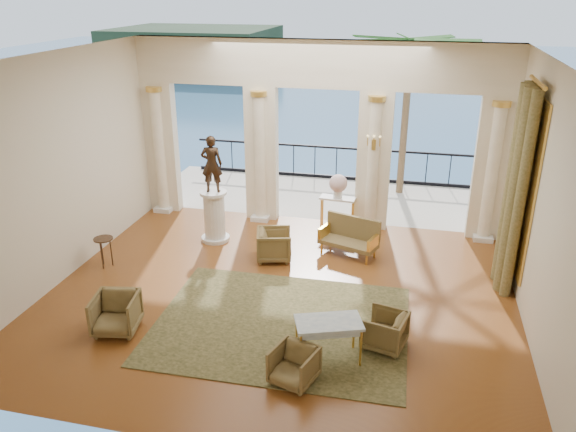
% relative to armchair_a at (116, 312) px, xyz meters
% --- Properties ---
extents(floor, '(9.00, 9.00, 0.00)m').
position_rel_armchair_a_xyz_m(floor, '(2.48, 1.79, -0.38)').
color(floor, '#552912').
rests_on(floor, ground).
extents(room_walls, '(9.00, 9.00, 9.00)m').
position_rel_armchair_a_xyz_m(room_walls, '(2.48, 0.68, 2.50)').
color(room_walls, beige).
rests_on(room_walls, ground).
extents(arcade, '(9.00, 0.56, 4.50)m').
position_rel_armchair_a_xyz_m(arcade, '(2.48, 5.62, 2.20)').
color(arcade, beige).
rests_on(arcade, ground).
extents(terrace, '(10.00, 3.60, 0.10)m').
position_rel_armchair_a_xyz_m(terrace, '(2.48, 7.59, -0.43)').
color(terrace, '#C0B3A1').
rests_on(terrace, ground).
extents(balustrade, '(9.00, 0.06, 1.03)m').
position_rel_armchair_a_xyz_m(balustrade, '(2.48, 9.19, 0.03)').
color(balustrade, black).
rests_on(balustrade, terrace).
extents(palm_tree, '(2.00, 2.00, 4.50)m').
position_rel_armchair_a_xyz_m(palm_tree, '(4.48, 8.39, 3.71)').
color(palm_tree, '#4C3823').
rests_on(palm_tree, terrace).
extents(headland, '(22.00, 18.00, 6.00)m').
position_rel_armchair_a_xyz_m(headland, '(-27.52, 71.79, -3.38)').
color(headland, black).
rests_on(headland, sea).
extents(sea, '(160.00, 160.00, 0.00)m').
position_rel_armchair_a_xyz_m(sea, '(2.48, 61.79, -6.38)').
color(sea, '#27587C').
rests_on(sea, ground).
extents(curtain, '(0.33, 1.40, 4.09)m').
position_rel_armchair_a_xyz_m(curtain, '(6.77, 3.29, 1.64)').
color(curtain, brown).
rests_on(curtain, ground).
extents(window_frame, '(0.04, 1.60, 3.40)m').
position_rel_armchair_a_xyz_m(window_frame, '(6.95, 3.29, 1.72)').
color(window_frame, gold).
rests_on(window_frame, room_walls).
extents(wall_sconce, '(0.30, 0.11, 0.33)m').
position_rel_armchair_a_xyz_m(wall_sconce, '(3.88, 5.30, 1.85)').
color(wall_sconce, gold).
rests_on(wall_sconce, arcade).
extents(rug, '(4.53, 3.56, 0.02)m').
position_rel_armchair_a_xyz_m(rug, '(2.75, 0.84, -0.37)').
color(rug, '#2B3217').
rests_on(rug, ground).
extents(armchair_a, '(0.86, 0.82, 0.76)m').
position_rel_armchair_a_xyz_m(armchair_a, '(0.00, 0.00, 0.00)').
color(armchair_a, '#4D3B1E').
rests_on(armchair_a, ground).
extents(armchair_b, '(0.78, 0.75, 0.64)m').
position_rel_armchair_a_xyz_m(armchair_b, '(3.32, -0.64, -0.06)').
color(armchair_b, '#4D3B1E').
rests_on(armchair_b, ground).
extents(armchair_c, '(0.76, 0.79, 0.68)m').
position_rel_armchair_a_xyz_m(armchair_c, '(4.59, 0.59, -0.04)').
color(armchair_c, '#4D3B1E').
rests_on(armchair_c, ground).
extents(armchair_d, '(0.85, 0.88, 0.75)m').
position_rel_armchair_a_xyz_m(armchair_d, '(1.98, 3.34, -0.00)').
color(armchair_d, '#4D3B1E').
rests_on(armchair_d, ground).
extents(settee, '(1.40, 0.94, 0.86)m').
position_rel_armchair_a_xyz_m(settee, '(3.58, 3.99, 0.04)').
color(settee, '#4D3B1E').
rests_on(settee, ground).
extents(game_table, '(1.18, 0.90, 0.72)m').
position_rel_armchair_a_xyz_m(game_table, '(3.73, 0.03, 0.26)').
color(game_table, '#8CA2B0').
rests_on(game_table, ground).
extents(pedestal, '(0.67, 0.67, 1.23)m').
position_rel_armchair_a_xyz_m(pedestal, '(0.37, 4.00, 0.21)').
color(pedestal, silver).
rests_on(pedestal, ground).
extents(statue, '(0.53, 0.39, 1.32)m').
position_rel_armchair_a_xyz_m(statue, '(0.37, 4.00, 1.51)').
color(statue, '#322216').
rests_on(statue, pedestal).
extents(console_table, '(0.89, 0.41, 0.82)m').
position_rel_armchair_a_xyz_m(console_table, '(3.08, 5.34, 0.30)').
color(console_table, silver).
rests_on(console_table, ground).
extents(urn, '(0.44, 0.44, 0.59)m').
position_rel_armchair_a_xyz_m(urn, '(3.08, 5.34, 0.77)').
color(urn, silver).
rests_on(urn, console_table).
extents(side_table, '(0.41, 0.41, 0.66)m').
position_rel_armchair_a_xyz_m(side_table, '(-1.47, 2.18, 0.19)').
color(side_table, black).
rests_on(side_table, ground).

